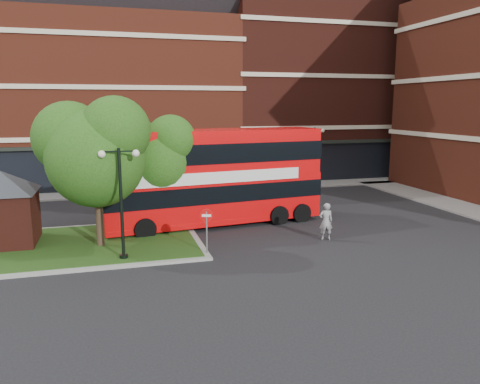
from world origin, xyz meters
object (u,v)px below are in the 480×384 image
object	(u,v)px
car_silver	(119,186)
car_white	(252,181)
bus	(213,171)
woman	(326,221)

from	to	relation	value
car_silver	car_white	distance (m)	10.58
bus	car_white	xyz separation A→B (m)	(5.56, 10.56, -2.46)
bus	car_white	bearing A→B (deg)	54.75
bus	car_white	world-z (taller)	bus
car_silver	car_white	xyz separation A→B (m)	(10.58, 0.00, -0.07)
car_white	bus	bearing A→B (deg)	145.80
car_silver	car_white	bearing A→B (deg)	-96.30
car_silver	car_white	size ratio (longest dim) A/B	1.07
bus	woman	world-z (taller)	bus
bus	woman	bearing A→B (deg)	-50.86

